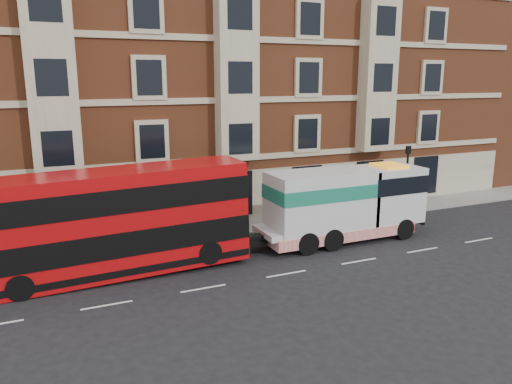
# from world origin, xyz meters

# --- Properties ---
(ground) EXTENTS (120.00, 120.00, 0.00)m
(ground) POSITION_xyz_m (0.00, 0.00, 0.00)
(ground) COLOR black
(ground) RESTS_ON ground
(sidewalk) EXTENTS (90.00, 3.00, 0.15)m
(sidewalk) POSITION_xyz_m (0.00, 7.50, 0.07)
(sidewalk) COLOR slate
(sidewalk) RESTS_ON ground
(victorian_terrace) EXTENTS (45.00, 12.00, 20.40)m
(victorian_terrace) POSITION_xyz_m (0.50, 15.00, 10.07)
(victorian_terrace) COLOR brown
(victorian_terrace) RESTS_ON ground
(lamp_post_west) EXTENTS (0.35, 0.15, 4.35)m
(lamp_post_west) POSITION_xyz_m (-6.00, 6.20, 2.68)
(lamp_post_west) COLOR black
(lamp_post_west) RESTS_ON sidewalk
(lamp_post_east) EXTENTS (0.35, 0.15, 4.35)m
(lamp_post_east) POSITION_xyz_m (12.00, 6.20, 2.68)
(lamp_post_east) COLOR black
(lamp_post_east) RESTS_ON sidewalk
(double_decker_bus) EXTENTS (11.92, 2.74, 4.83)m
(double_decker_bus) POSITION_xyz_m (-7.07, 3.10, 2.56)
(double_decker_bus) COLOR #AF090C
(double_decker_bus) RESTS_ON ground
(tow_truck) EXTENTS (9.55, 2.82, 3.98)m
(tow_truck) POSITION_xyz_m (4.99, 3.10, 2.11)
(tow_truck) COLOR silver
(tow_truck) RESTS_ON ground
(pedestrian) EXTENTS (0.81, 0.70, 1.88)m
(pedestrian) POSITION_xyz_m (-8.72, 6.69, 1.09)
(pedestrian) COLOR #1D2E3A
(pedestrian) RESTS_ON sidewalk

